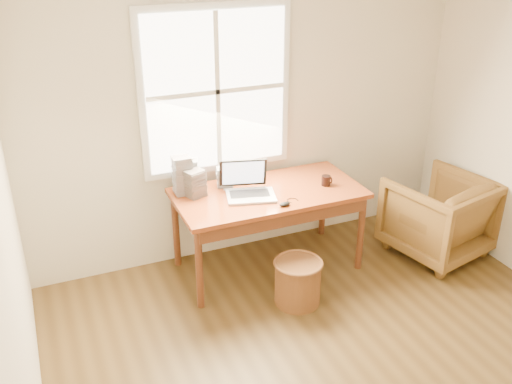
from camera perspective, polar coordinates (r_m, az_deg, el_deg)
room_shell at (r=3.31m, az=12.54°, el=-2.27°), size 4.04×4.54×2.64m
desk at (r=4.86m, az=1.23°, el=-0.12°), size 1.60×0.80×0.04m
armchair at (r=5.51m, az=17.74°, el=-2.30°), size 0.96×0.98×0.75m
wicker_stool at (r=4.67m, az=4.19°, el=-9.01°), size 0.42×0.42×0.37m
laptop at (r=4.68m, az=-0.52°, el=0.97°), size 0.45×0.47×0.28m
mouse at (r=4.60m, az=2.88°, el=-1.22°), size 0.10×0.06×0.03m
coffee_mug at (r=4.98m, az=7.00°, el=1.14°), size 0.10×0.10×0.09m
cd_stack_a at (r=4.86m, az=-6.65°, el=1.75°), size 0.17×0.15×0.27m
cd_stack_b at (r=4.74m, az=-6.14°, el=0.90°), size 0.19×0.17×0.23m
cd_stack_c at (r=4.78m, az=-7.37°, el=1.66°), size 0.15×0.13×0.33m
cd_stack_d at (r=4.91m, az=-3.14°, el=1.49°), size 0.16×0.14×0.17m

